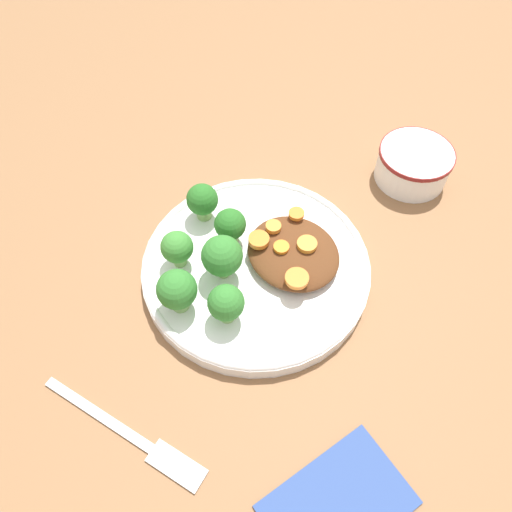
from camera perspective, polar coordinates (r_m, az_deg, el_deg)
name	(u,v)px	position (r m, az deg, el deg)	size (l,w,h in m)	color
ground_plane	(256,272)	(0.61, 0.00, -1.84)	(4.00, 4.00, 0.00)	#8C603D
plate	(256,266)	(0.60, 0.00, -1.17)	(0.27, 0.27, 0.02)	white
dip_bowl	(414,163)	(0.72, 17.58, 10.08)	(0.10, 0.10, 0.05)	white
stew_mound	(293,253)	(0.59, 4.28, 0.39)	(0.10, 0.11, 0.02)	#5B3319
broccoli_floret_0	(222,256)	(0.55, -3.90, -0.03)	(0.05, 0.05, 0.06)	#759E51
broccoli_floret_1	(177,290)	(0.54, -9.00, -3.91)	(0.04, 0.04, 0.06)	#7FA85B
broccoli_floret_2	(232,224)	(0.59, -2.76, 3.64)	(0.04, 0.04, 0.05)	#7FA85B
broccoli_floret_3	(177,248)	(0.57, -9.00, 0.92)	(0.04, 0.04, 0.05)	#7FA85B
broccoli_floret_4	(205,199)	(0.62, -5.86, 6.49)	(0.04, 0.04, 0.05)	#7FA85B
broccoli_floret_5	(226,304)	(0.53, -3.44, -5.45)	(0.04, 0.04, 0.05)	#759E51
carrot_slice_0	(307,244)	(0.58, 5.85, 1.35)	(0.02, 0.02, 0.01)	orange
carrot_slice_1	(273,227)	(0.59, 2.00, 3.36)	(0.02, 0.02, 0.01)	orange
carrot_slice_2	(281,247)	(0.57, 2.91, 1.02)	(0.02, 0.02, 0.00)	orange
carrot_slice_3	(297,278)	(0.55, 4.69, -2.57)	(0.03, 0.03, 0.01)	orange
carrot_slice_4	(296,214)	(0.60, 4.64, 4.82)	(0.02, 0.02, 0.01)	orange
carrot_slice_5	(259,240)	(0.58, 0.33, 1.87)	(0.02, 0.02, 0.01)	orange
fork	(137,439)	(0.54, -13.49, -19.68)	(0.07, 0.19, 0.01)	silver
napkin	(338,504)	(0.52, 9.35, -26.20)	(0.14, 0.10, 0.01)	#334C8C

